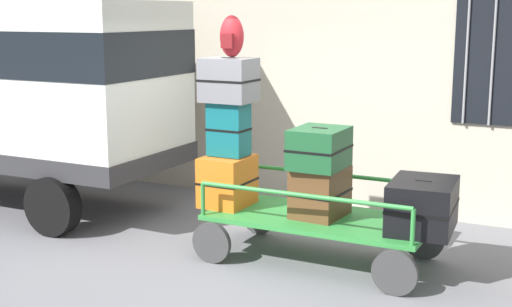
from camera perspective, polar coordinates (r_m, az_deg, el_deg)
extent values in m
plane|color=slate|center=(7.59, 0.44, -8.49)|extent=(40.00, 40.00, 0.00)
cube|color=#BCB29E|center=(9.44, 7.29, 10.78)|extent=(12.00, 0.30, 5.00)
cube|color=black|center=(8.82, 19.45, 6.95)|extent=(1.20, 0.04, 1.50)
cylinder|color=gray|center=(8.85, 16.51, 7.14)|extent=(0.03, 0.03, 1.50)
cylinder|color=gray|center=(8.80, 18.44, 7.01)|extent=(0.03, 0.03, 1.50)
cube|color=silver|center=(10.07, -19.15, 5.57)|extent=(4.65, 1.83, 2.05)
cube|color=black|center=(10.05, -19.29, 7.84)|extent=(4.67, 1.85, 0.55)
cube|color=#2D2D30|center=(10.19, -18.82, 0.51)|extent=(4.69, 1.87, 0.24)
cylinder|color=black|center=(8.63, -15.97, -4.06)|extent=(0.70, 0.22, 0.70)
cube|color=#2D8438|center=(7.44, 5.07, -5.22)|extent=(2.29, 1.06, 0.05)
cylinder|color=#383838|center=(6.73, 11.06, -9.37)|extent=(0.43, 0.06, 0.43)
cylinder|color=#383838|center=(7.75, 13.30, -6.70)|extent=(0.43, 0.06, 0.43)
cylinder|color=#383838|center=(7.45, -3.58, -7.14)|extent=(0.43, 0.06, 0.43)
cylinder|color=#383838|center=(8.37, 0.24, -5.02)|extent=(0.43, 0.06, 0.43)
cylinder|color=#2D8438|center=(6.62, 12.46, -5.79)|extent=(0.04, 0.04, 0.34)
cylinder|color=#2D8438|center=(7.54, 14.33, -3.77)|extent=(0.04, 0.04, 0.34)
cylinder|color=#2D8438|center=(7.44, -4.28, -3.66)|extent=(0.04, 0.04, 0.34)
cylinder|color=#2D8438|center=(8.27, -0.77, -2.10)|extent=(0.04, 0.04, 0.34)
cylinder|color=#2D8438|center=(6.91, 3.61, -3.35)|extent=(2.21, 0.04, 0.04)
cylinder|color=#2D8438|center=(7.80, 6.45, -1.70)|extent=(2.21, 0.04, 0.04)
cube|color=orange|center=(7.78, -2.30, -2.20)|extent=(0.48, 0.58, 0.54)
cube|color=black|center=(7.78, -2.30, -2.20)|extent=(0.49, 0.59, 0.02)
cube|color=black|center=(7.72, -2.31, -0.27)|extent=(0.16, 0.03, 0.02)
cube|color=#0F5960|center=(7.70, -2.20, 1.97)|extent=(0.41, 0.30, 0.58)
cube|color=black|center=(7.70, -2.20, 1.97)|extent=(0.42, 0.31, 0.02)
cube|color=black|center=(7.66, -2.22, 4.07)|extent=(0.14, 0.03, 0.02)
cube|color=slate|center=(7.63, -2.21, 5.91)|extent=(0.55, 0.43, 0.47)
cube|color=black|center=(7.63, -2.21, 5.91)|extent=(0.56, 0.44, 0.02)
cube|color=black|center=(7.62, -2.22, 7.62)|extent=(0.16, 0.03, 0.02)
cube|color=brown|center=(7.39, 5.17, -3.07)|extent=(0.51, 0.61, 0.52)
cube|color=black|center=(7.39, 5.17, -3.07)|extent=(0.52, 0.62, 0.02)
cube|color=black|center=(7.33, 5.21, -1.15)|extent=(0.16, 0.04, 0.02)
cube|color=#194C28|center=(7.25, 5.10, 0.45)|extent=(0.51, 0.62, 0.41)
cube|color=black|center=(7.25, 5.10, 0.45)|extent=(0.52, 0.63, 0.02)
cube|color=black|center=(7.21, 5.13, 2.00)|extent=(0.16, 0.03, 0.02)
cube|color=black|center=(7.08, 13.20, -4.07)|extent=(0.66, 0.85, 0.49)
cube|color=black|center=(7.08, 13.20, -4.07)|extent=(0.68, 0.86, 0.02)
cube|color=black|center=(7.02, 13.29, -2.19)|extent=(0.16, 0.04, 0.02)
ellipsoid|color=maroon|center=(7.61, -1.95, 9.37)|extent=(0.27, 0.19, 0.44)
cube|color=maroon|center=(7.53, -2.30, 9.01)|extent=(0.14, 0.06, 0.15)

